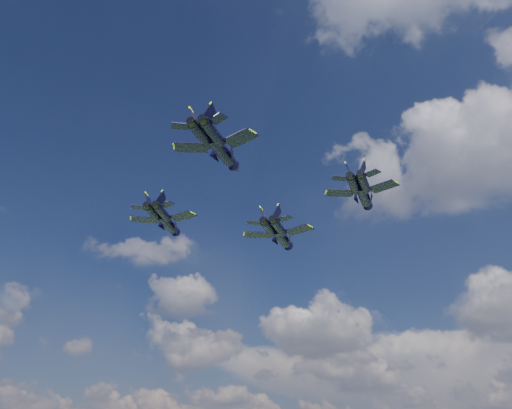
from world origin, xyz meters
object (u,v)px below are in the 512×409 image
object	(u,v)px
jet_left	(168,223)
jet_slot	(222,151)
jet_right	(364,196)
jet_lead	(282,237)

from	to	relation	value
jet_left	jet_slot	distance (m)	22.18
jet_slot	jet_right	bearing A→B (deg)	50.49
jet_lead	jet_slot	distance (m)	32.79
jet_left	jet_right	size ratio (longest dim) A/B	0.98
jet_left	jet_slot	world-z (taller)	jet_slot
jet_lead	jet_right	world-z (taller)	jet_lead
jet_right	jet_left	bearing A→B (deg)	-172.66
jet_right	jet_slot	world-z (taller)	jet_slot
jet_right	jet_slot	xyz separation A→B (m)	(-9.57, -23.34, 0.45)
jet_left	jet_slot	bearing A→B (deg)	-51.21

